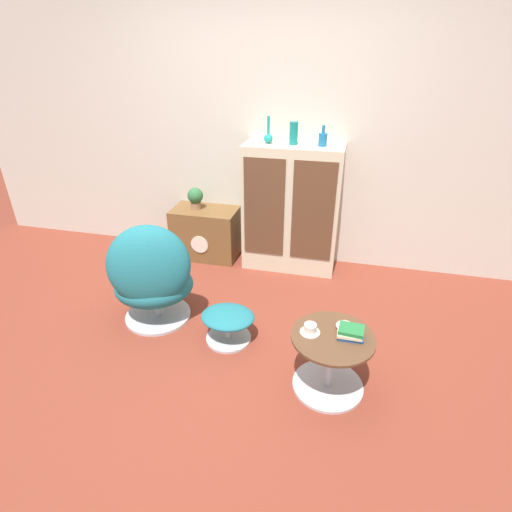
{
  "coord_description": "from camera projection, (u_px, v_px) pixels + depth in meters",
  "views": [
    {
      "loc": [
        0.81,
        -2.09,
        2.01
      ],
      "look_at": [
        0.16,
        0.58,
        0.55
      ],
      "focal_mm": 28.0,
      "sensor_mm": 36.0,
      "label": 1
    }
  ],
  "objects": [
    {
      "name": "vase_inner_left",
      "position": [
        294.0,
        133.0,
        3.51
      ],
      "size": [
        0.07,
        0.07,
        0.2
      ],
      "color": "#147A75",
      "rests_on": "sideboard"
    },
    {
      "name": "sideboard",
      "position": [
        291.0,
        209.0,
        3.83
      ],
      "size": [
        0.9,
        0.39,
        1.22
      ],
      "color": "beige",
      "rests_on": "ground_plane"
    },
    {
      "name": "ottoman",
      "position": [
        228.0,
        320.0,
        3.0
      ],
      "size": [
        0.4,
        0.34,
        0.26
      ],
      "color": "#B7B7BC",
      "rests_on": "ground_plane"
    },
    {
      "name": "tv_console",
      "position": [
        206.0,
        233.0,
        4.18
      ],
      "size": [
        0.67,
        0.4,
        0.53
      ],
      "color": "brown",
      "rests_on": "ground_plane"
    },
    {
      "name": "coffee_table",
      "position": [
        330.0,
        361.0,
        2.55
      ],
      "size": [
        0.52,
        0.52,
        0.42
      ],
      "color": "#B7B7BC",
      "rests_on": "ground_plane"
    },
    {
      "name": "ground_plane",
      "position": [
        216.0,
        356.0,
        2.91
      ],
      "size": [
        12.0,
        12.0,
        0.0
      ],
      "primitive_type": "plane",
      "color": "brown"
    },
    {
      "name": "teacup",
      "position": [
        310.0,
        329.0,
        2.48
      ],
      "size": [
        0.13,
        0.13,
        0.06
      ],
      "color": "silver",
      "rests_on": "coffee_table"
    },
    {
      "name": "vase_inner_right",
      "position": [
        323.0,
        139.0,
        3.47
      ],
      "size": [
        0.07,
        0.07,
        0.18
      ],
      "color": "#196699",
      "rests_on": "sideboard"
    },
    {
      "name": "egg_chair",
      "position": [
        152.0,
        277.0,
        3.09
      ],
      "size": [
        0.79,
        0.75,
        0.88
      ],
      "color": "#B7B7BC",
      "rests_on": "ground_plane"
    },
    {
      "name": "wall_back",
      "position": [
        268.0,
        130.0,
        3.76
      ],
      "size": [
        6.4,
        0.06,
        2.6
      ],
      "color": "beige",
      "rests_on": "ground_plane"
    },
    {
      "name": "book_stack",
      "position": [
        351.0,
        332.0,
        2.44
      ],
      "size": [
        0.16,
        0.13,
        0.06
      ],
      "color": "#1E478C",
      "rests_on": "coffee_table"
    },
    {
      "name": "potted_plant",
      "position": [
        195.0,
        197.0,
        4.02
      ],
      "size": [
        0.16,
        0.16,
        0.22
      ],
      "color": "#996B4C",
      "rests_on": "tv_console"
    },
    {
      "name": "bowl",
      "position": [
        345.0,
        326.0,
        2.52
      ],
      "size": [
        0.12,
        0.12,
        0.04
      ],
      "color": "beige",
      "rests_on": "coffee_table"
    },
    {
      "name": "vase_leftmost",
      "position": [
        268.0,
        137.0,
        3.57
      ],
      "size": [
        0.08,
        0.08,
        0.23
      ],
      "color": "teal",
      "rests_on": "sideboard"
    }
  ]
}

